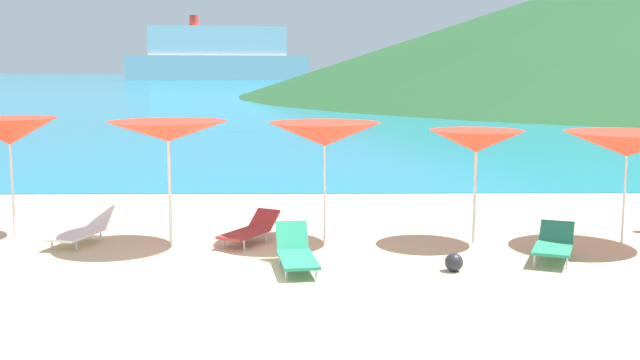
{
  "coord_description": "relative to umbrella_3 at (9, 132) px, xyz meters",
  "views": [
    {
      "loc": [
        1.36,
        -10.98,
        3.29
      ],
      "look_at": [
        1.54,
        3.36,
        1.2
      ],
      "focal_mm": 43.07,
      "sensor_mm": 36.0,
      "label": 1
    }
  ],
  "objects": [
    {
      "name": "lounge_chair_2",
      "position": [
        4.68,
        -0.63,
        -1.81
      ],
      "size": [
        1.16,
        1.54,
        0.56
      ],
      "rotation": [
        0.0,
        0.0,
        -0.5
      ],
      "color": "#A53333",
      "rests_on": "ground_plane"
    },
    {
      "name": "umbrella_7",
      "position": [
        11.65,
        -0.92,
        -0.17
      ],
      "size": [
        2.53,
        2.53,
        2.13
      ],
      "color": "silver",
      "rests_on": "ground_plane"
    },
    {
      "name": "cruise_ship",
      "position": [
        -20.57,
        207.41,
        4.63
      ],
      "size": [
        52.32,
        16.6,
        18.13
      ],
      "rotation": [
        0.0,
        0.0,
        0.18
      ],
      "color": "silver",
      "rests_on": "ocean_water"
    },
    {
      "name": "ocean_water",
      "position": [
        4.46,
        225.14,
        -2.07
      ],
      "size": [
        650.0,
        440.0,
        0.02
      ],
      "primitive_type": "cube",
      "color": "teal",
      "rests_on": "ground_plane"
    },
    {
      "name": "lounge_chair_5",
      "position": [
        5.59,
        -2.48,
        -1.81
      ],
      "size": [
        0.79,
        1.67,
        0.67
      ],
      "rotation": [
        0.0,
        0.0,
        0.14
      ],
      "color": "#268C66",
      "rests_on": "ground_plane"
    },
    {
      "name": "umbrella_3",
      "position": [
        0.0,
        0.0,
        0.0
      ],
      "size": [
        1.88,
        1.88,
        2.35
      ],
      "color": "silver",
      "rests_on": "ground_plane"
    },
    {
      "name": "lounge_chair_1",
      "position": [
        1.5,
        -0.55,
        -1.8
      ],
      "size": [
        0.98,
        1.73,
        0.65
      ],
      "rotation": [
        0.0,
        0.0,
        -0.26
      ],
      "color": "white",
      "rests_on": "ground_plane"
    },
    {
      "name": "beach_ball",
      "position": [
        8.17,
        -2.69,
        -1.93
      ],
      "size": [
        0.3,
        0.3,
        0.3
      ],
      "primitive_type": "sphere",
      "color": "#26262D",
      "rests_on": "ground_plane"
    },
    {
      "name": "umbrella_6",
      "position": [
        8.92,
        -0.66,
        -0.14
      ],
      "size": [
        1.84,
        1.84,
        2.15
      ],
      "color": "silver",
      "rests_on": "ground_plane"
    },
    {
      "name": "umbrella_5",
      "position": [
        6.09,
        -0.55,
        -0.01
      ],
      "size": [
        2.25,
        2.25,
        2.29
      ],
      "color": "silver",
      "rests_on": "ground_plane"
    },
    {
      "name": "lounge_chair_4",
      "position": [
        10.02,
        -2.01,
        -1.78
      ],
      "size": [
        1.11,
        1.59,
        0.58
      ],
      "rotation": [
        0.0,
        0.0,
        -0.39
      ],
      "color": "#268C66",
      "rests_on": "ground_plane"
    },
    {
      "name": "umbrella_4",
      "position": [
        3.22,
        -0.82,
        0.06
      ],
      "size": [
        2.42,
        2.42,
        2.34
      ],
      "color": "silver",
      "rests_on": "ground_plane"
    },
    {
      "name": "ground_plane",
      "position": [
        4.46,
        6.11,
        -2.23
      ],
      "size": [
        50.0,
        100.0,
        0.3
      ],
      "primitive_type": "cube",
      "color": "beige"
    }
  ]
}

